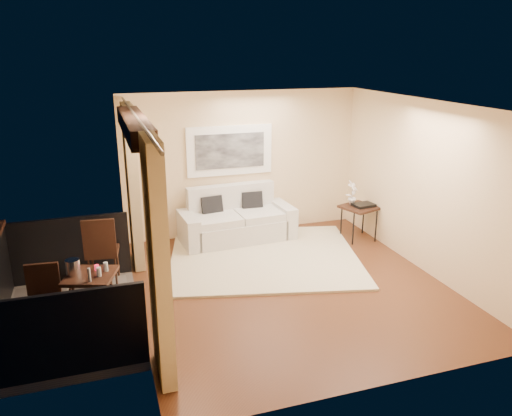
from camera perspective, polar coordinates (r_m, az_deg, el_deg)
floor at (r=7.67m, az=3.94°, el=-8.80°), size 5.00×5.00×0.00m
room_shell at (r=6.42m, az=-13.73°, el=9.17°), size 5.00×6.40×5.00m
balcony at (r=7.16m, az=-21.88°, el=-10.60°), size 1.81×2.60×1.17m
curtains at (r=6.70m, az=-12.82°, el=-0.87°), size 0.16×4.80×2.64m
artwork at (r=9.29m, az=-3.01°, el=6.57°), size 1.62×0.07×0.92m
rug at (r=8.58m, az=0.93°, el=-5.60°), size 3.69×3.39×0.04m
sofa at (r=9.28m, az=-2.32°, el=-1.55°), size 2.13×1.03×1.00m
side_table at (r=9.43m, az=11.73°, el=-0.14°), size 0.74×0.74×0.64m
tray at (r=9.42m, az=12.19°, el=0.34°), size 0.41×0.33×0.05m
orchid at (r=9.40m, az=10.94°, el=1.71°), size 0.30×0.27×0.47m
bistro_table at (r=6.75m, az=-18.36°, el=-7.83°), size 0.74×0.74×0.69m
balcony_chair_far at (r=7.75m, az=-17.31°, el=-4.19°), size 0.52×0.53×1.08m
balcony_chair_near at (r=6.75m, az=-23.11°, el=-9.16°), size 0.43×0.43×0.92m
ice_bucket at (r=6.75m, az=-20.20°, el=-6.35°), size 0.18×0.18×0.20m
candle at (r=6.80m, az=-17.74°, el=-6.50°), size 0.06×0.06×0.07m
vase at (r=6.48m, az=-18.52°, el=-7.26°), size 0.04×0.04×0.18m
glass_a at (r=6.60m, az=-17.52°, el=-6.98°), size 0.06×0.06×0.12m
glass_b at (r=6.73m, az=-16.80°, el=-6.44°), size 0.06×0.06×0.12m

